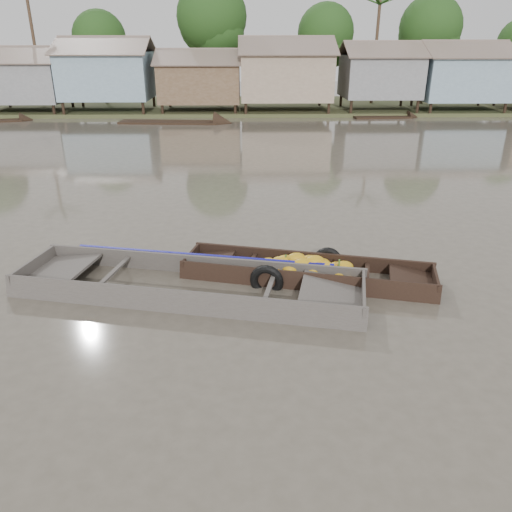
{
  "coord_description": "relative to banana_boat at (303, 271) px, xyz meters",
  "views": [
    {
      "loc": [
        -0.53,
        -9.38,
        5.17
      ],
      "look_at": [
        -0.31,
        0.62,
        0.8
      ],
      "focal_mm": 35.0,
      "sensor_mm": 36.0,
      "label": 1
    }
  ],
  "objects": [
    {
      "name": "distant_boats",
      "position": [
        1.97,
        21.31,
        -0.22
      ],
      "size": [
        47.97,
        14.51,
        0.35
      ],
      "color": "black",
      "rests_on": "ground"
    },
    {
      "name": "riverbank",
      "position": [
        2.21,
        30.72,
        2.9
      ],
      "size": [
        120.0,
        12.47,
        10.22
      ],
      "color": "#384723",
      "rests_on": "ground"
    },
    {
      "name": "viewer_boat",
      "position": [
        -2.58,
        -0.62,
        -0.11
      ],
      "size": [
        7.95,
        3.56,
        0.62
      ],
      "rotation": [
        0.0,
        0.0,
        -0.21
      ],
      "color": "#433C38",
      "rests_on": "ground"
    },
    {
      "name": "banana_boat",
      "position": [
        0.0,
        0.0,
        0.0
      ],
      "size": [
        6.0,
        2.74,
        0.82
      ],
      "rotation": [
        0.0,
        0.0,
        -0.24
      ],
      "color": "black",
      "rests_on": "ground"
    },
    {
      "name": "ground",
      "position": [
        -0.81,
        -1.14,
        -0.17
      ],
      "size": [
        120.0,
        120.0,
        0.0
      ],
      "primitive_type": "plane",
      "color": "#50493E",
      "rests_on": "ground"
    }
  ]
}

